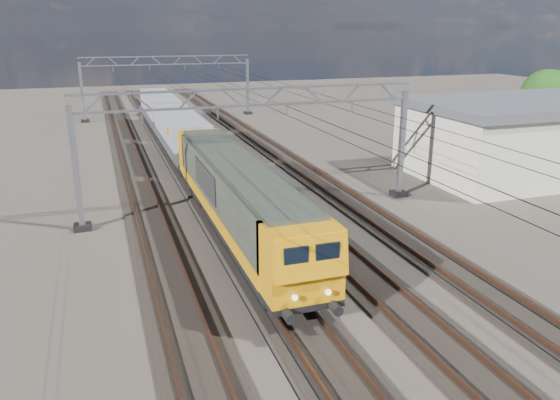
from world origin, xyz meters
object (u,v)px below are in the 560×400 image
object	(u,v)px
hopper_wagon_mid	(160,109)
tree_far	(551,97)
catenary_gantry_far	(168,84)
hopper_wagon_lead	(181,133)
catenary_gantry_mid	(254,145)
industrial_shed	(538,136)
locomotive	(236,194)

from	to	relation	value
hopper_wagon_mid	tree_far	bearing A→B (deg)	-29.71
catenary_gantry_far	hopper_wagon_lead	size ratio (longest dim) A/B	1.53
catenary_gantry_mid	tree_far	distance (m)	31.86
catenary_gantry_mid	catenary_gantry_far	xyz separation A→B (m)	(0.00, 36.00, 0.00)
industrial_shed	tree_far	bearing A→B (deg)	43.12
catenary_gantry_far	hopper_wagon_lead	xyz separation A→B (m)	(-2.00, -21.97, -1.67)
industrial_shed	tree_far	size ratio (longest dim) A/B	2.76
hopper_wagon_mid	hopper_wagon_lead	bearing A→B (deg)	-90.00
catenary_gantry_far	hopper_wagon_lead	world-z (taller)	catenary_gantry_far
catenary_gantry_mid	hopper_wagon_mid	xyz separation A→B (m)	(-2.00, 28.23, -1.67)
locomotive	hopper_wagon_mid	bearing A→B (deg)	90.00
catenary_gantry_mid	catenary_gantry_far	distance (m)	36.00
industrial_shed	hopper_wagon_mid	bearing A→B (deg)	132.46
hopper_wagon_mid	tree_far	size ratio (longest dim) A/B	1.93
catenary_gantry_mid	industrial_shed	xyz separation A→B (m)	(22.00, 2.00, -1.18)
catenary_gantry_mid	industrial_shed	bearing A→B (deg)	5.19
catenary_gantry_mid	catenary_gantry_far	bearing A→B (deg)	90.00
hopper_wagon_mid	tree_far	distance (m)	37.26
hopper_wagon_lead	industrial_shed	bearing A→B (deg)	-26.62
catenary_gantry_mid	hopper_wagon_mid	bearing A→B (deg)	94.05
catenary_gantry_mid	hopper_wagon_mid	world-z (taller)	catenary_gantry_mid
catenary_gantry_mid	hopper_wagon_lead	size ratio (longest dim) A/B	1.53
catenary_gantry_mid	hopper_wagon_mid	size ratio (longest dim) A/B	1.53
catenary_gantry_far	locomotive	size ratio (longest dim) A/B	0.94
locomotive	tree_far	size ratio (longest dim) A/B	3.14
catenary_gantry_mid	tree_far	size ratio (longest dim) A/B	2.96
catenary_gantry_far	hopper_wagon_lead	bearing A→B (deg)	-95.20
catenary_gantry_far	catenary_gantry_mid	bearing A→B (deg)	-90.00
catenary_gantry_far	hopper_wagon_lead	distance (m)	22.13
catenary_gantry_mid	locomotive	size ratio (longest dim) A/B	0.94
locomotive	industrial_shed	xyz separation A→B (m)	(24.00, 5.67, 0.40)
hopper_wagon_mid	industrial_shed	bearing A→B (deg)	-47.54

